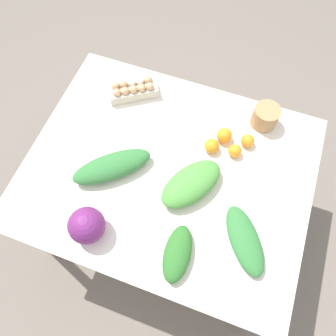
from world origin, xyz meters
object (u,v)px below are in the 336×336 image
at_px(greens_bunch_chard, 245,240).
at_px(greens_bunch_beet_tops, 177,254).
at_px(paper_bag, 265,116).
at_px(greens_bunch_kale, 112,167).
at_px(cabbage_purple, 87,225).
at_px(greens_bunch_dandelion, 191,184).
at_px(orange_0, 235,151).
at_px(egg_carton, 133,90).
at_px(orange_1, 212,146).
at_px(orange_3, 224,135).
at_px(orange_2, 248,141).

relative_size(greens_bunch_chard, greens_bunch_beet_tops, 1.27).
distance_m(paper_bag, greens_bunch_kale, 0.80).
bearing_deg(paper_bag, greens_bunch_beet_tops, -103.69).
relative_size(cabbage_purple, greens_bunch_chard, 0.51).
xyz_separation_m(greens_bunch_dandelion, orange_0, (0.14, 0.24, -0.02)).
bearing_deg(cabbage_purple, greens_bunch_dandelion, 44.17).
bearing_deg(greens_bunch_dandelion, paper_bag, 63.41).
bearing_deg(orange_0, greens_bunch_beet_tops, -100.15).
bearing_deg(egg_carton, greens_bunch_beet_tops, 91.89).
bearing_deg(cabbage_purple, orange_1, 56.08).
relative_size(greens_bunch_beet_tops, orange_3, 3.24).
xyz_separation_m(cabbage_purple, egg_carton, (-0.10, 0.75, -0.04)).
distance_m(paper_bag, orange_3, 0.23).
xyz_separation_m(greens_bunch_dandelion, orange_3, (0.07, 0.30, -0.01)).
bearing_deg(greens_bunch_dandelion, greens_bunch_kale, -173.58).
bearing_deg(greens_bunch_beet_tops, orange_0, 79.85).
xyz_separation_m(paper_bag, greens_bunch_chard, (0.06, -0.63, -0.02)).
relative_size(egg_carton, greens_bunch_beet_tops, 1.09).
bearing_deg(orange_2, greens_bunch_beet_tops, -102.84).
xyz_separation_m(greens_bunch_chard, greens_bunch_beet_tops, (-0.25, -0.15, 0.00)).
height_order(egg_carton, greens_bunch_beet_tops, egg_carton).
xyz_separation_m(cabbage_purple, orange_2, (0.54, 0.66, -0.05)).
xyz_separation_m(greens_bunch_kale, orange_0, (0.52, 0.28, -0.01)).
bearing_deg(cabbage_purple, orange_2, 50.68).
bearing_deg(orange_2, egg_carton, 172.12).
height_order(greens_bunch_chard, orange_2, greens_bunch_chard).
xyz_separation_m(egg_carton, greens_bunch_chard, (0.75, -0.57, -0.01)).
bearing_deg(greens_bunch_chard, greens_bunch_beet_tops, -148.89).
bearing_deg(greens_bunch_beet_tops, cabbage_purple, -175.95).
bearing_deg(paper_bag, orange_2, -107.20).
bearing_deg(cabbage_purple, greens_bunch_beet_tops, 4.05).
distance_m(orange_0, orange_2, 0.09).
bearing_deg(orange_3, orange_0, -40.67).
xyz_separation_m(egg_carton, orange_0, (0.60, -0.16, -0.01)).
height_order(paper_bag, greens_bunch_chard, paper_bag).
xyz_separation_m(orange_0, orange_1, (-0.11, -0.01, 0.00)).
relative_size(greens_bunch_dandelion, greens_bunch_chard, 1.02).
distance_m(cabbage_purple, orange_0, 0.77).
height_order(greens_bunch_kale, orange_2, greens_bunch_kale).
relative_size(paper_bag, orange_3, 1.70).
bearing_deg(orange_1, egg_carton, 159.81).
bearing_deg(egg_carton, greens_bunch_kale, 67.21).
height_order(egg_carton, orange_3, egg_carton).
height_order(orange_2, orange_3, orange_3).
xyz_separation_m(greens_bunch_kale, greens_bunch_chard, (0.67, -0.12, -0.01)).
distance_m(orange_1, orange_2, 0.18).
distance_m(egg_carton, greens_bunch_beet_tops, 0.88).
bearing_deg(orange_2, greens_bunch_chard, -77.40).
height_order(greens_bunch_dandelion, greens_bunch_beet_tops, greens_bunch_dandelion).
height_order(cabbage_purple, orange_3, cabbage_purple).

